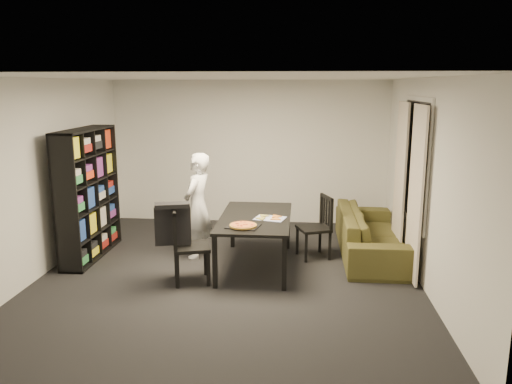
# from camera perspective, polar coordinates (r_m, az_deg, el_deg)

# --- Properties ---
(room) EXTENTS (5.01, 5.51, 2.61)m
(room) POSITION_cam_1_polar(r_m,az_deg,el_deg) (6.45, -3.23, 1.32)
(room) COLOR black
(room) RESTS_ON ground
(window_pane) EXTENTS (0.02, 1.40, 1.60)m
(window_pane) POSITION_cam_1_polar(r_m,az_deg,el_deg) (7.12, 17.74, 3.41)
(window_pane) COLOR black
(window_pane) RESTS_ON room
(window_frame) EXTENTS (0.03, 1.52, 1.72)m
(window_frame) POSITION_cam_1_polar(r_m,az_deg,el_deg) (7.12, 17.70, 3.42)
(window_frame) COLOR white
(window_frame) RESTS_ON room
(curtain_left) EXTENTS (0.03, 0.70, 2.25)m
(curtain_left) POSITION_cam_1_polar(r_m,az_deg,el_deg) (6.66, 17.78, -0.22)
(curtain_left) COLOR beige
(curtain_left) RESTS_ON room
(curtain_right) EXTENTS (0.03, 0.70, 2.25)m
(curtain_right) POSITION_cam_1_polar(r_m,az_deg,el_deg) (7.66, 16.13, 1.44)
(curtain_right) COLOR beige
(curtain_right) RESTS_ON room
(bookshelf) EXTENTS (0.35, 1.50, 1.90)m
(bookshelf) POSITION_cam_1_polar(r_m,az_deg,el_deg) (7.69, -18.63, -0.20)
(bookshelf) COLOR black
(bookshelf) RESTS_ON room
(dining_table) EXTENTS (0.97, 1.74, 0.72)m
(dining_table) POSITION_cam_1_polar(r_m,az_deg,el_deg) (6.93, -0.07, -3.33)
(dining_table) COLOR black
(dining_table) RESTS_ON room
(chair_left) EXTENTS (0.56, 0.56, 0.98)m
(chair_left) POSITION_cam_1_polar(r_m,az_deg,el_deg) (6.48, -8.25, -5.51)
(chair_left) COLOR black
(chair_left) RESTS_ON room
(chair_right) EXTENTS (0.55, 0.55, 0.92)m
(chair_right) POSITION_cam_1_polar(r_m,az_deg,el_deg) (7.41, 7.26, -3.47)
(chair_right) COLOR black
(chair_right) RESTS_ON room
(draped_jacket) EXTENTS (0.47, 0.30, 0.54)m
(draped_jacket) POSITION_cam_1_polar(r_m,az_deg,el_deg) (6.40, -9.51, -3.42)
(draped_jacket) COLOR black
(draped_jacket) RESTS_ON chair_left
(person) EXTENTS (0.51, 0.65, 1.56)m
(person) POSITION_cam_1_polar(r_m,az_deg,el_deg) (7.34, -6.67, -1.57)
(person) COLOR white
(person) RESTS_ON room
(baking_tray) EXTENTS (0.46, 0.40, 0.01)m
(baking_tray) POSITION_cam_1_polar(r_m,az_deg,el_deg) (6.43, -1.47, -3.93)
(baking_tray) COLOR black
(baking_tray) RESTS_ON dining_table
(pepperoni_pizza) EXTENTS (0.35, 0.35, 0.03)m
(pepperoni_pizza) POSITION_cam_1_polar(r_m,az_deg,el_deg) (6.39, -1.48, -3.83)
(pepperoni_pizza) COLOR #A3782F
(pepperoni_pizza) RESTS_ON dining_table
(kitchen_towel) EXTENTS (0.46, 0.39, 0.01)m
(kitchen_towel) POSITION_cam_1_polar(r_m,az_deg,el_deg) (6.81, 1.61, -3.02)
(kitchen_towel) COLOR white
(kitchen_towel) RESTS_ON dining_table
(pizza_slices) EXTENTS (0.41, 0.36, 0.01)m
(pizza_slices) POSITION_cam_1_polar(r_m,az_deg,el_deg) (6.82, 1.49, -2.91)
(pizza_slices) COLOR #D48942
(pizza_slices) RESTS_ON dining_table
(sofa) EXTENTS (0.89, 2.29, 0.67)m
(sofa) POSITION_cam_1_polar(r_m,az_deg,el_deg) (7.69, 13.01, -4.62)
(sofa) COLOR #3E3918
(sofa) RESTS_ON room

